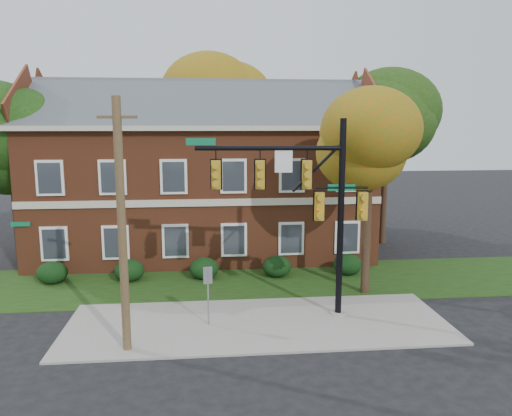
{
  "coord_description": "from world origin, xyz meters",
  "views": [
    {
      "loc": [
        -1.77,
        -16.36,
        7.31
      ],
      "look_at": [
        0.12,
        3.0,
        4.03
      ],
      "focal_mm": 35.0,
      "sensor_mm": 36.0,
      "label": 1
    }
  ],
  "objects": [
    {
      "name": "hedge_far_left",
      "position": [
        -9.0,
        6.7,
        0.53
      ],
      "size": [
        1.4,
        1.26,
        1.05
      ],
      "primitive_type": "ellipsoid",
      "color": "black",
      "rests_on": "ground"
    },
    {
      "name": "tree_near_right",
      "position": [
        5.22,
        3.87,
        6.67
      ],
      "size": [
        4.5,
        4.25,
        8.58
      ],
      "color": "black",
      "rests_on": "ground"
    },
    {
      "name": "utility_pole",
      "position": [
        -4.46,
        -0.75,
        4.14
      ],
      "size": [
        1.25,
        0.41,
        8.15
      ],
      "rotation": [
        0.0,
        0.0,
        -0.25
      ],
      "color": "brown",
      "rests_on": "ground"
    },
    {
      "name": "tree_far_rear",
      "position": [
        -0.66,
        19.79,
        8.84
      ],
      "size": [
        6.84,
        6.46,
        11.52
      ],
      "color": "black",
      "rests_on": "ground"
    },
    {
      "name": "grass_strip",
      "position": [
        0.0,
        6.0,
        0.02
      ],
      "size": [
        30.0,
        6.0,
        0.04
      ],
      "primitive_type": "cube",
      "color": "#193811",
      "rests_on": "ground"
    },
    {
      "name": "ground",
      "position": [
        0.0,
        0.0,
        0.0
      ],
      "size": [
        120.0,
        120.0,
        0.0
      ],
      "primitive_type": "plane",
      "color": "black",
      "rests_on": "ground"
    },
    {
      "name": "hedge_far_right",
      "position": [
        5.0,
        6.7,
        0.53
      ],
      "size": [
        1.4,
        1.26,
        1.05
      ],
      "primitive_type": "ellipsoid",
      "color": "black",
      "rests_on": "ground"
    },
    {
      "name": "sidewalk",
      "position": [
        0.0,
        1.0,
        0.04
      ],
      "size": [
        14.0,
        5.0,
        0.08
      ],
      "primitive_type": "cube",
      "color": "gray",
      "rests_on": "ground"
    },
    {
      "name": "tree_right_rear",
      "position": [
        9.31,
        12.81,
        8.12
      ],
      "size": [
        6.3,
        5.95,
        10.62
      ],
      "color": "black",
      "rests_on": "ground"
    },
    {
      "name": "hedge_left",
      "position": [
        -5.5,
        6.7,
        0.53
      ],
      "size": [
        1.4,
        1.26,
        1.05
      ],
      "primitive_type": "ellipsoid",
      "color": "black",
      "rests_on": "ground"
    },
    {
      "name": "hedge_center",
      "position": [
        -2.0,
        6.7,
        0.53
      ],
      "size": [
        1.4,
        1.26,
        1.05
      ],
      "primitive_type": "ellipsoid",
      "color": "black",
      "rests_on": "ground"
    },
    {
      "name": "hedge_right",
      "position": [
        1.5,
        6.7,
        0.53
      ],
      "size": [
        1.4,
        1.26,
        1.05
      ],
      "primitive_type": "ellipsoid",
      "color": "black",
      "rests_on": "ground"
    },
    {
      "name": "sign_post",
      "position": [
        -1.82,
        1.0,
        1.53
      ],
      "size": [
        0.33,
        0.1,
        2.25
      ],
      "rotation": [
        0.0,
        0.0,
        0.2
      ],
      "color": "slate",
      "rests_on": "ground"
    },
    {
      "name": "traffic_signal",
      "position": [
        1.8,
        1.61,
        4.67
      ],
      "size": [
        6.73,
        0.84,
        7.52
      ],
      "rotation": [
        0.0,
        0.0,
        -0.08
      ],
      "color": "gray",
      "rests_on": "ground"
    },
    {
      "name": "tree_left_rear",
      "position": [
        -11.73,
        10.84,
        6.68
      ],
      "size": [
        5.4,
        5.1,
        8.88
      ],
      "color": "black",
      "rests_on": "ground"
    },
    {
      "name": "apartment_building",
      "position": [
        -2.0,
        11.95,
        4.99
      ],
      "size": [
        18.8,
        8.8,
        9.74
      ],
      "color": "brown",
      "rests_on": "ground"
    }
  ]
}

